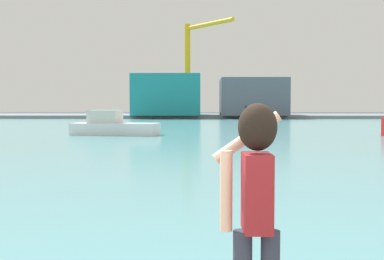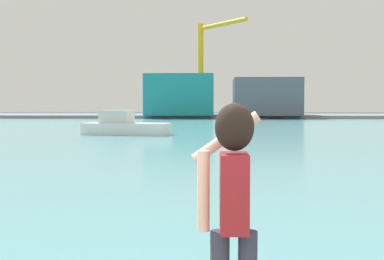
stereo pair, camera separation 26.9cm
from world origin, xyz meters
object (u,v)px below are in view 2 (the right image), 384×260
object	(u,v)px
boat_moored	(124,126)
warehouse_right	(266,97)
person_photographer	(233,197)
port_crane	(206,58)
warehouse_left	(180,95)

from	to	relation	value
boat_moored	warehouse_right	xyz separation A→B (m)	(15.78, 49.84, 3.01)
person_photographer	port_crane	size ratio (longest dim) A/B	0.11
warehouse_right	person_photographer	bearing A→B (deg)	-95.77
boat_moored	warehouse_left	distance (m)	50.47
warehouse_left	warehouse_right	size ratio (longest dim) A/B	1.00
person_photographer	warehouse_left	world-z (taller)	warehouse_left
person_photographer	warehouse_left	bearing A→B (deg)	3.31
person_photographer	port_crane	xyz separation A→B (m)	(-1.74, 84.70, 8.78)
warehouse_right	port_crane	size ratio (longest dim) A/B	0.77
person_photographer	warehouse_left	xyz separation A→B (m)	(-6.29, 85.76, 2.36)
port_crane	warehouse_right	bearing A→B (deg)	3.07
port_crane	person_photographer	bearing A→B (deg)	-88.82
warehouse_right	port_crane	distance (m)	12.38
warehouse_left	port_crane	distance (m)	7.94
boat_moored	port_crane	distance (m)	50.54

